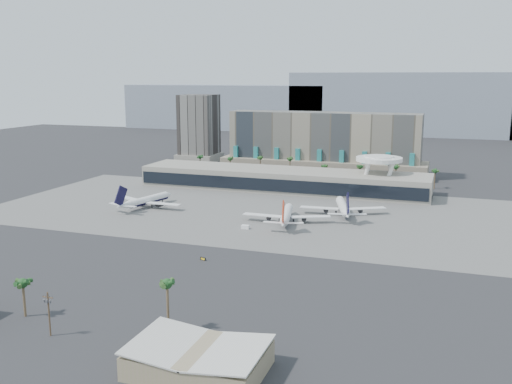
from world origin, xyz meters
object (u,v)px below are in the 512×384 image
(airliner_centre, at_px, (286,215))
(service_vehicle_b, at_px, (245,227))
(airliner_right, at_px, (343,207))
(utility_pole, at_px, (48,310))
(service_vehicle_a, at_px, (161,204))
(taxiway_sign, at_px, (203,259))
(airliner_left, at_px, (146,200))

(airliner_centre, xyz_separation_m, service_vehicle_b, (-14.13, -16.26, -2.81))
(airliner_centre, bearing_deg, airliner_right, 36.13)
(utility_pole, relative_size, airliner_centre, 0.29)
(service_vehicle_a, bearing_deg, airliner_right, 10.72)
(utility_pole, bearing_deg, airliner_right, 73.05)
(service_vehicle_a, height_order, taxiway_sign, service_vehicle_a)
(airliner_left, relative_size, airliner_centre, 0.98)
(service_vehicle_b, bearing_deg, airliner_centre, 44.83)
(airliner_centre, relative_size, service_vehicle_a, 10.86)
(utility_pole, bearing_deg, service_vehicle_b, 84.28)
(utility_pole, height_order, taxiway_sign, utility_pole)
(airliner_centre, distance_m, service_vehicle_b, 21.72)
(service_vehicle_a, relative_size, service_vehicle_b, 1.14)
(taxiway_sign, bearing_deg, utility_pole, -82.06)
(service_vehicle_a, distance_m, taxiway_sign, 94.24)
(airliner_right, relative_size, taxiway_sign, 17.61)
(airliner_right, relative_size, service_vehicle_b, 12.48)
(utility_pole, height_order, airliner_centre, airliner_centre)
(airliner_right, xyz_separation_m, taxiway_sign, (-35.58, -86.11, -3.22))
(utility_pole, bearing_deg, taxiway_sign, 80.31)
(utility_pole, relative_size, taxiway_sign, 5.02)
(airliner_right, distance_m, service_vehicle_b, 53.92)
(airliner_left, bearing_deg, utility_pole, -56.74)
(airliner_centre, bearing_deg, utility_pole, -112.54)
(service_vehicle_a, bearing_deg, service_vehicle_b, -22.89)
(airliner_right, height_order, taxiway_sign, airliner_right)
(airliner_right, bearing_deg, taxiway_sign, -128.78)
(utility_pole, height_order, service_vehicle_b, utility_pole)
(airliner_right, bearing_deg, utility_pole, -123.28)
(utility_pole, distance_m, taxiway_sign, 70.95)
(airliner_centre, xyz_separation_m, taxiway_sign, (-13.82, -62.23, -3.14))
(airliner_left, bearing_deg, service_vehicle_a, 58.34)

